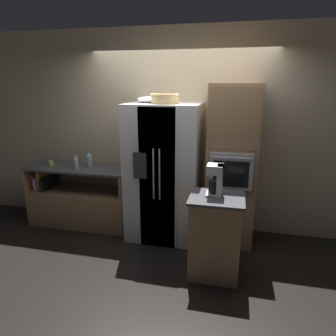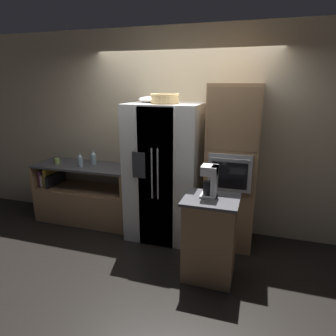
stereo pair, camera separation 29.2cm
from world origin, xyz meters
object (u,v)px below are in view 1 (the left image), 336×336
at_px(wall_oven, 232,166).
at_px(wicker_basket, 165,98).
at_px(bottle_tall, 89,159).
at_px(refrigerator, 164,172).
at_px(bottle_short, 76,162).
at_px(fruit_bowl, 149,99).
at_px(mug, 51,163).
at_px(coffee_maker, 216,179).

xyz_separation_m(wall_oven, wicker_basket, (-0.85, -0.14, 0.85)).
bearing_deg(wall_oven, bottle_tall, 177.53).
bearing_deg(refrigerator, wicker_basket, -67.22).
xyz_separation_m(bottle_tall, bottle_short, (-0.12, -0.17, -0.01)).
height_order(fruit_bowl, mug, fruit_bowl).
distance_m(wall_oven, bottle_tall, 2.06).
height_order(wicker_basket, bottle_short, wicker_basket).
distance_m(wicker_basket, coffee_maker, 1.24).
relative_size(wicker_basket, coffee_maker, 1.06).
distance_m(bottle_tall, bottle_short, 0.21).
distance_m(wall_oven, mug, 2.61).
height_order(wicker_basket, mug, wicker_basket).
relative_size(fruit_bowl, mug, 2.87).
bearing_deg(coffee_maker, bottle_short, 160.62).
relative_size(wall_oven, bottle_short, 10.25).
xyz_separation_m(wall_oven, bottle_tall, (-2.05, 0.09, -0.05)).
distance_m(refrigerator, fruit_bowl, 0.98).
relative_size(refrigerator, coffee_maker, 5.41).
bearing_deg(wicker_basket, bottle_tall, 169.05).
xyz_separation_m(bottle_short, mug, (-0.43, 0.04, -0.05)).
bearing_deg(wall_oven, wicker_basket, -170.36).
xyz_separation_m(refrigerator, mug, (-1.73, 0.03, 0.02)).
distance_m(wall_oven, coffee_maker, 0.81).
bearing_deg(wicker_basket, refrigerator, 112.78).
height_order(wall_oven, bottle_short, wall_oven).
relative_size(refrigerator, wicker_basket, 5.08).
distance_m(refrigerator, wicker_basket, 0.98).
relative_size(refrigerator, fruit_bowl, 5.86).
xyz_separation_m(wall_oven, bottle_short, (-2.18, -0.08, -0.06)).
height_order(bottle_short, mug, bottle_short).
bearing_deg(mug, bottle_tall, 13.22).
bearing_deg(fruit_bowl, wall_oven, -0.15).
relative_size(bottle_tall, coffee_maker, 0.63).
distance_m(wall_oven, fruit_bowl, 1.37).
distance_m(refrigerator, mug, 1.73).
relative_size(wall_oven, mug, 19.05).
relative_size(bottle_short, mug, 1.86).
relative_size(fruit_bowl, coffee_maker, 0.92).
bearing_deg(bottle_tall, bottle_short, -125.85).
distance_m(wall_oven, bottle_short, 2.18).
distance_m(bottle_short, coffee_maker, 2.16).
distance_m(fruit_bowl, coffee_maker, 1.46).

